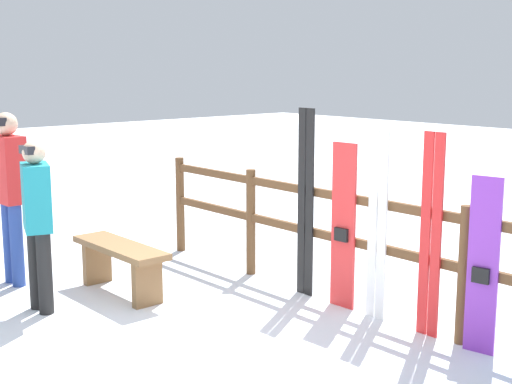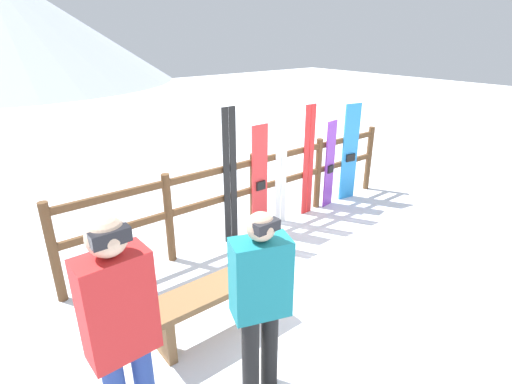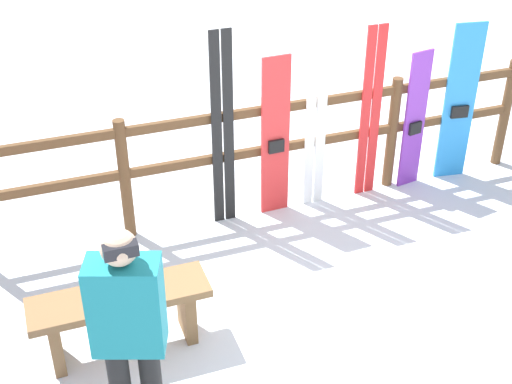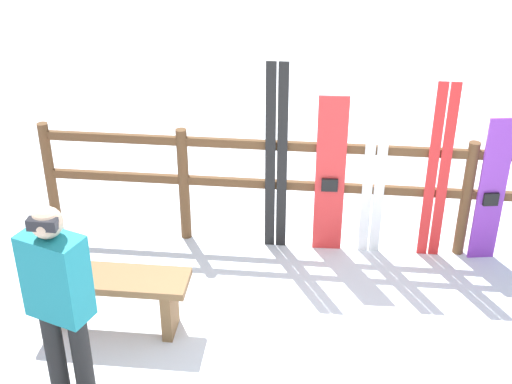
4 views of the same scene
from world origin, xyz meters
The scene contains 9 objects.
ground_plane centered at (0.00, 0.00, 0.00)m, with size 40.00×40.00×0.00m, color white.
fence centered at (0.00, 1.81, 0.67)m, with size 5.23×0.10×1.12m.
bench centered at (-1.60, 0.42, 0.36)m, with size 1.24×0.36×0.49m.
person_teal centered at (-1.65, -0.37, 0.89)m, with size 0.46×0.35×1.54m.
ski_pair_black centered at (-0.42, 1.76, 0.90)m, with size 0.19×0.02×1.80m.
snowboard_red centered at (0.06, 1.76, 0.75)m, with size 0.26×0.06×1.52m.
ski_pair_white centered at (0.45, 1.76, 0.83)m, with size 0.20×0.02×1.65m.
ski_pair_red centered at (1.00, 1.76, 0.84)m, with size 0.19×0.02×1.68m.
snowboard_purple centered at (1.48, 1.76, 0.69)m, with size 0.24×0.09×1.38m.
Camera 4 is at (0.01, -3.90, 3.68)m, focal length 50.00 mm.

